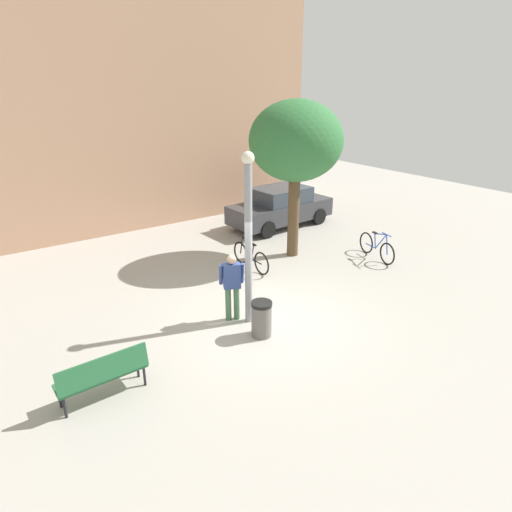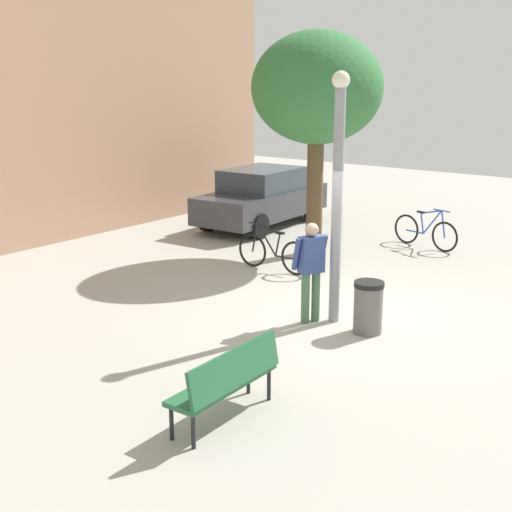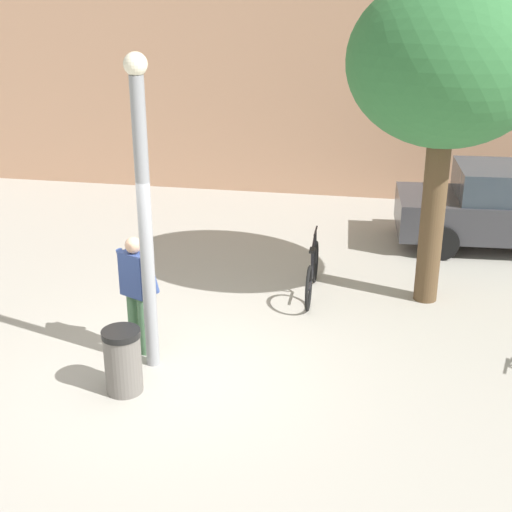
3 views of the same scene
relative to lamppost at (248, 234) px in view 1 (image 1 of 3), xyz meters
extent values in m
plane|color=#A8A399|center=(0.35, -0.13, -2.20)|extent=(36.00, 36.00, 0.00)
cube|color=tan|center=(0.35, 9.18, 2.69)|extent=(16.18, 2.00, 9.77)
cylinder|color=gray|center=(0.00, 0.00, -0.32)|extent=(0.18, 0.18, 3.76)
sphere|color=#F2EACC|center=(0.00, 0.00, 1.68)|extent=(0.28, 0.28, 0.28)
cylinder|color=#47704C|center=(-0.37, 0.33, -1.78)|extent=(0.14, 0.14, 0.85)
cylinder|color=#47704C|center=(-0.19, 0.24, -1.78)|extent=(0.14, 0.14, 0.85)
cube|color=#334784|center=(-0.28, 0.28, -1.05)|extent=(0.46, 0.37, 0.60)
sphere|color=tan|center=(-0.28, 0.28, -0.64)|extent=(0.22, 0.22, 0.22)
cylinder|color=#334784|center=(-0.49, 0.43, -1.02)|extent=(0.18, 0.25, 0.55)
cylinder|color=#334784|center=(-0.03, 0.22, -1.02)|extent=(0.18, 0.25, 0.55)
cube|color=#236038|center=(-3.70, -0.72, -1.75)|extent=(1.61, 0.49, 0.06)
cube|color=#236038|center=(-3.69, -0.91, -1.50)|extent=(1.60, 0.17, 0.44)
cylinder|color=black|center=(-4.42, -0.58, -1.99)|extent=(0.05, 0.05, 0.42)
cylinder|color=black|center=(-2.98, -0.54, -1.99)|extent=(0.05, 0.05, 0.42)
cylinder|color=black|center=(-4.41, -0.90, -1.99)|extent=(0.05, 0.05, 0.42)
cylinder|color=black|center=(-2.97, -0.86, -1.99)|extent=(0.05, 0.05, 0.42)
cylinder|color=brown|center=(3.62, 2.74, -0.86)|extent=(0.36, 0.36, 2.69)
ellipsoid|color=#306E38|center=(3.62, 2.74, 1.49)|extent=(2.87, 2.87, 2.44)
torus|color=black|center=(5.50, 0.38, -1.85)|extent=(0.21, 0.70, 0.71)
torus|color=black|center=(5.74, 1.45, -1.85)|extent=(0.21, 0.70, 0.71)
cylinder|color=blue|center=(5.58, 0.74, -1.56)|extent=(0.15, 0.49, 0.64)
cylinder|color=blue|center=(5.59, 0.79, -1.33)|extent=(0.17, 0.57, 0.18)
cylinder|color=blue|center=(5.64, 1.01, -1.64)|extent=(0.07, 0.14, 0.48)
cylinder|color=blue|center=(5.69, 1.21, -1.87)|extent=(0.15, 0.50, 0.04)
cylinder|color=blue|center=(5.51, 0.44, -1.56)|extent=(0.07, 0.17, 0.63)
cube|color=black|center=(5.65, 1.06, -1.37)|extent=(0.12, 0.21, 0.04)
cylinder|color=blue|center=(5.53, 0.51, -1.25)|extent=(0.13, 0.44, 0.03)
torus|color=black|center=(1.82, 3.12, -1.85)|extent=(0.06, 0.71, 0.71)
torus|color=black|center=(1.83, 2.02, -1.85)|extent=(0.06, 0.71, 0.71)
cylinder|color=black|center=(1.82, 2.75, -1.56)|extent=(0.04, 0.50, 0.64)
cylinder|color=black|center=(1.82, 2.70, -1.33)|extent=(0.05, 0.58, 0.18)
cylinder|color=black|center=(1.83, 2.47, -1.64)|extent=(0.04, 0.14, 0.48)
cylinder|color=black|center=(1.83, 2.27, -1.87)|extent=(0.04, 0.50, 0.04)
cylinder|color=black|center=(1.82, 3.05, -1.56)|extent=(0.04, 0.17, 0.63)
cube|color=black|center=(1.83, 2.42, -1.37)|extent=(0.08, 0.20, 0.04)
cylinder|color=black|center=(1.82, 2.99, -1.25)|extent=(0.04, 0.44, 0.03)
cube|color=#38383D|center=(5.24, 5.45, -1.58)|extent=(4.30, 1.95, 0.70)
cube|color=#333D47|center=(5.24, 5.45, -0.95)|extent=(2.19, 1.69, 0.60)
cylinder|color=black|center=(6.54, 6.33, -1.88)|extent=(0.65, 0.26, 0.64)
cylinder|color=black|center=(6.64, 4.73, -1.88)|extent=(0.65, 0.26, 0.64)
cylinder|color=black|center=(3.84, 6.17, -1.88)|extent=(0.65, 0.26, 0.64)
cylinder|color=black|center=(3.94, 4.57, -1.88)|extent=(0.65, 0.26, 0.64)
cylinder|color=#66605B|center=(-0.14, -0.70, -1.82)|extent=(0.45, 0.45, 0.76)
cylinder|color=black|center=(-0.14, -0.70, -1.40)|extent=(0.48, 0.48, 0.08)
camera|label=1|loc=(-5.20, -7.65, 3.17)|focal=30.79mm
camera|label=2|loc=(-9.34, -5.55, 1.75)|focal=48.30mm
camera|label=3|loc=(2.87, -7.91, 2.63)|focal=50.01mm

